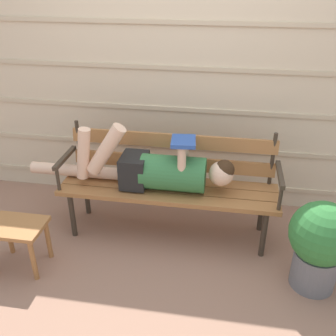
# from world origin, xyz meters

# --- Properties ---
(ground_plane) EXTENTS (12.00, 12.00, 0.00)m
(ground_plane) POSITION_xyz_m (0.00, 0.00, 0.00)
(ground_plane) COLOR #936B56
(house_siding) EXTENTS (5.00, 0.08, 2.14)m
(house_siding) POSITION_xyz_m (0.00, 0.67, 1.07)
(house_siding) COLOR beige
(house_siding) RESTS_ON ground
(park_bench) EXTENTS (1.73, 0.44, 0.88)m
(park_bench) POSITION_xyz_m (0.00, 0.12, 0.48)
(park_bench) COLOR #9E6638
(park_bench) RESTS_ON ground
(reclining_person) EXTENTS (1.68, 0.28, 0.55)m
(reclining_person) POSITION_xyz_m (-0.10, 0.05, 0.60)
(reclining_person) COLOR #33703D
(footstool) EXTENTS (0.40, 0.30, 0.37)m
(footstool) POSITION_xyz_m (-1.00, -0.52, 0.29)
(footstool) COLOR #9E6638
(footstool) RESTS_ON ground
(potted_plant) EXTENTS (0.43, 0.43, 0.66)m
(potted_plant) POSITION_xyz_m (1.10, -0.37, 0.37)
(potted_plant) COLOR slate
(potted_plant) RESTS_ON ground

